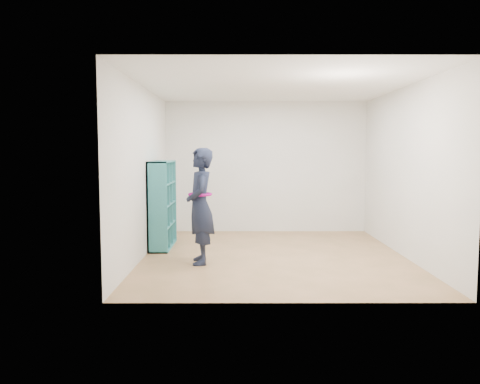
{
  "coord_description": "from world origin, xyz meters",
  "views": [
    {
      "loc": [
        -0.54,
        -7.12,
        1.62
      ],
      "look_at": [
        -0.52,
        0.3,
        0.97
      ],
      "focal_mm": 35.0,
      "sensor_mm": 36.0,
      "label": 1
    }
  ],
  "objects": [
    {
      "name": "floor",
      "position": [
        0.0,
        0.0,
        0.0
      ],
      "size": [
        4.5,
        4.5,
        0.0
      ],
      "primitive_type": "plane",
      "color": "olive",
      "rests_on": "ground"
    },
    {
      "name": "wall_back",
      "position": [
        0.0,
        2.25,
        1.3
      ],
      "size": [
        4.0,
        0.02,
        2.6
      ],
      "primitive_type": "cube",
      "color": "beige",
      "rests_on": "floor"
    },
    {
      "name": "ceiling",
      "position": [
        0.0,
        0.0,
        2.6
      ],
      "size": [
        4.5,
        4.5,
        0.0
      ],
      "primitive_type": "plane",
      "color": "white",
      "rests_on": "wall_back"
    },
    {
      "name": "smartphone",
      "position": [
        -1.26,
        -0.4,
        0.94
      ],
      "size": [
        0.03,
        0.09,
        0.12
      ],
      "rotation": [
        0.35,
        0.0,
        0.31
      ],
      "color": "silver",
      "rests_on": "person"
    },
    {
      "name": "bookshelf",
      "position": [
        -1.85,
        0.7,
        0.71
      ],
      "size": [
        0.32,
        1.09,
        1.46
      ],
      "color": "#276F7B",
      "rests_on": "floor"
    },
    {
      "name": "person",
      "position": [
        -1.1,
        -0.46,
        0.84
      ],
      "size": [
        0.48,
        0.66,
        1.67
      ],
      "rotation": [
        0.0,
        0.0,
        -1.43
      ],
      "color": "black",
      "rests_on": "floor"
    },
    {
      "name": "wall_front",
      "position": [
        0.0,
        -2.25,
        1.3
      ],
      "size": [
        4.0,
        0.02,
        2.6
      ],
      "primitive_type": "cube",
      "color": "beige",
      "rests_on": "floor"
    },
    {
      "name": "wall_left",
      "position": [
        -2.0,
        0.0,
        1.3
      ],
      "size": [
        0.02,
        4.5,
        2.6
      ],
      "primitive_type": "cube",
      "color": "beige",
      "rests_on": "floor"
    },
    {
      "name": "wall_right",
      "position": [
        2.0,
        0.0,
        1.3
      ],
      "size": [
        0.02,
        4.5,
        2.6
      ],
      "primitive_type": "cube",
      "color": "beige",
      "rests_on": "floor"
    }
  ]
}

